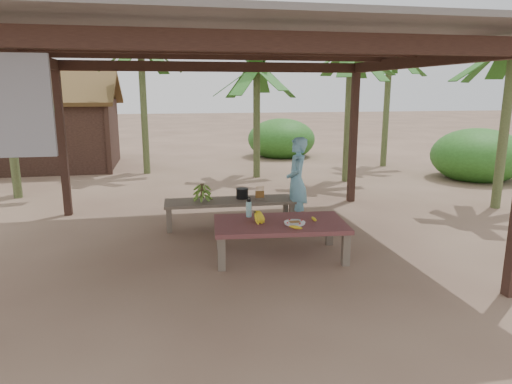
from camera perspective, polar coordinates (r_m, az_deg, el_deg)
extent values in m
plane|color=brown|center=(6.91, -2.61, -6.65)|extent=(80.00, 80.00, 0.00)
cube|color=black|center=(8.99, -23.07, 5.70)|extent=(0.13, 0.13, 2.70)
cube|color=black|center=(9.57, 12.08, 6.78)|extent=(0.13, 0.13, 2.70)
cube|color=black|center=(4.28, 1.88, 18.26)|extent=(5.80, 0.14, 0.18)
cube|color=black|center=(8.81, -5.12, 15.32)|extent=(5.80, 0.14, 0.18)
cube|color=black|center=(6.72, -28.09, 14.79)|extent=(0.14, 4.80, 0.18)
cube|color=black|center=(7.48, 19.71, 15.15)|extent=(0.14, 4.80, 0.18)
cube|color=slate|center=(6.55, -2.88, 18.23)|extent=(6.60, 5.60, 0.06)
cube|color=slate|center=(4.31, -26.98, 9.56)|extent=(0.45, 0.05, 0.85)
cube|color=brown|center=(5.93, -4.33, -7.73)|extent=(0.11, 0.11, 0.44)
cube|color=brown|center=(6.18, 11.16, -7.07)|extent=(0.11, 0.11, 0.44)
cube|color=brown|center=(6.72, -4.53, -5.24)|extent=(0.11, 0.11, 0.44)
cube|color=brown|center=(6.95, 9.17, -4.77)|extent=(0.11, 0.11, 0.44)
cube|color=maroon|center=(6.32, 3.00, -4.03)|extent=(1.89, 1.16, 0.06)
cube|color=brown|center=(7.57, -10.83, -3.55)|extent=(0.08, 0.08, 0.40)
cube|color=brown|center=(7.80, 4.50, -2.87)|extent=(0.08, 0.08, 0.40)
cube|color=brown|center=(8.01, -10.79, -2.64)|extent=(0.08, 0.08, 0.40)
cube|color=brown|center=(8.23, 3.71, -2.03)|extent=(0.08, 0.08, 0.40)
cube|color=brown|center=(7.78, -3.27, -1.18)|extent=(2.21, 0.65, 0.05)
cylinder|color=white|center=(6.22, 4.85, -3.98)|extent=(0.27, 0.27, 0.01)
cylinder|color=white|center=(6.22, 4.85, -3.84)|extent=(0.29, 0.29, 0.02)
cube|color=brown|center=(6.21, 4.85, -3.78)|extent=(0.15, 0.11, 0.02)
ellipsoid|color=yellow|center=(6.01, 5.00, -4.42)|extent=(0.18, 0.11, 0.04)
ellipsoid|color=yellow|center=(6.42, 7.26, -3.36)|extent=(0.05, 0.14, 0.04)
cylinder|color=#3FBDC5|center=(6.53, -0.91, -2.17)|extent=(0.08, 0.08, 0.22)
cylinder|color=black|center=(6.50, -0.91, -1.09)|extent=(0.06, 0.06, 0.03)
torus|color=black|center=(6.49, -0.91, -0.83)|extent=(0.05, 0.01, 0.05)
cylinder|color=black|center=(7.85, -1.74, -0.21)|extent=(0.20, 0.20, 0.17)
imported|color=#7ECCEE|center=(7.78, 5.11, 1.29)|extent=(0.47, 0.61, 1.51)
cube|color=black|center=(14.93, -25.04, 6.55)|extent=(4.00, 3.00, 2.00)
cube|color=brown|center=(14.05, -26.37, 11.65)|extent=(4.40, 1.73, 1.00)
cube|color=brown|center=(15.71, -24.78, 11.77)|extent=(4.40, 1.73, 1.00)
cylinder|color=#596638|center=(11.69, 11.45, 9.35)|extent=(0.18, 0.18, 3.32)
cylinder|color=#596638|center=(12.04, 0.08, 8.73)|extent=(0.18, 0.18, 2.92)
cylinder|color=#596638|center=(12.93, -13.85, 10.09)|extent=(0.18, 0.18, 3.57)
cylinder|color=#596638|center=(9.98, 28.64, 7.16)|extent=(0.18, 0.18, 3.19)
cylinder|color=#596638|center=(10.94, -28.28, 6.36)|extent=(0.18, 0.18, 2.73)
cylinder|color=#596638|center=(14.38, 16.00, 10.10)|extent=(0.18, 0.18, 3.52)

